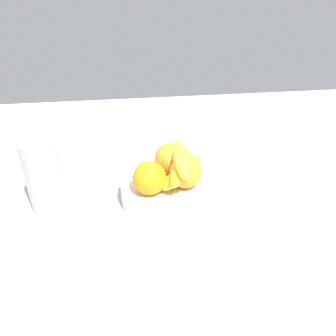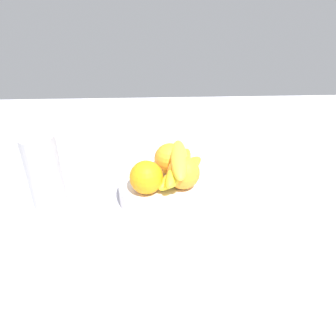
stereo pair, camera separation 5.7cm
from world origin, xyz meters
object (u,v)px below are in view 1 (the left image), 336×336
orange_front_right (186,172)px  orange_center (170,159)px  fruit_bowl (168,190)px  thermos_tumbler (44,177)px  jar_lid (63,172)px  orange_front_left (150,178)px  banana_bunch (181,166)px

orange_front_right → orange_center: same height
fruit_bowl → thermos_tumbler: bearing=1.7°
orange_front_right → jar_lid: orange_front_right is taller
orange_front_left → orange_center: (-5.73, -7.91, 0.00)cm
banana_bunch → thermos_tumbler: thermos_tumbler is taller
banana_bunch → orange_center: bearing=-62.0°
orange_center → orange_front_right: bearing=114.3°
fruit_bowl → banana_bunch: (-3.23, -0.33, 6.65)cm
thermos_tumbler → fruit_bowl: bearing=-178.3°
orange_front_right → thermos_tumbler: thermos_tumbler is taller
thermos_tumbler → jar_lid: bearing=-94.0°
orange_front_right → banana_bunch: (0.72, -2.32, 0.31)cm
fruit_bowl → orange_front_left: orange_front_left is taller
banana_bunch → thermos_tumbler: bearing=2.1°
orange_front_left → banana_bunch: 8.78cm
banana_bunch → thermos_tumbler: size_ratio=0.94×
orange_front_right → banana_bunch: banana_bunch is taller
fruit_bowl → thermos_tumbler: 29.22cm
orange_front_left → fruit_bowl: bearing=-142.7°
orange_center → jar_lid: orange_center is taller
banana_bunch → jar_lid: bearing=-23.8°
orange_front_right → banana_bunch: size_ratio=0.45×
orange_front_right → thermos_tumbler: 32.38cm
banana_bunch → orange_front_left: bearing=26.1°
fruit_bowl → orange_front_right: bearing=153.2°
orange_center → jar_lid: 31.01cm
fruit_bowl → orange_center: orange_center is taller
orange_front_left → thermos_tumbler: 23.92cm
orange_front_left → banana_bunch: (-7.88, -3.86, 0.31)cm
orange_front_left → orange_front_right: 8.74cm
jar_lid → orange_front_left: bearing=142.6°
fruit_bowl → thermos_tumbler: thermos_tumbler is taller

